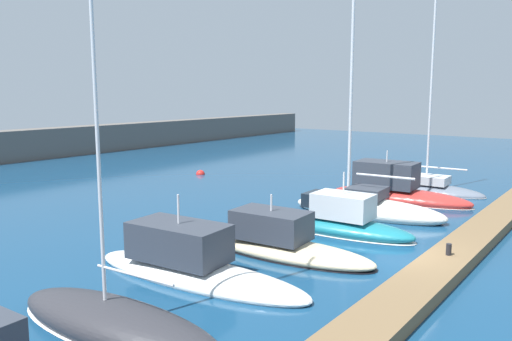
% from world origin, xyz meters
% --- Properties ---
extents(ground_plane, '(120.00, 120.00, 0.00)m').
position_xyz_m(ground_plane, '(0.00, 0.00, 0.00)').
color(ground_plane, navy).
extents(dock_pier, '(36.06, 1.66, 0.46)m').
position_xyz_m(dock_pier, '(0.00, -1.61, 0.23)').
color(dock_pier, brown).
rests_on(dock_pier, ground_plane).
extents(sailboat_charcoal_second, '(2.73, 7.49, 14.92)m').
position_xyz_m(sailboat_charcoal_second, '(-10.33, 4.10, 0.28)').
color(sailboat_charcoal_second, '#2D2D33').
rests_on(sailboat_charcoal_second, ground_plane).
extents(motorboat_white_third, '(3.13, 9.16, 3.31)m').
position_xyz_m(motorboat_white_third, '(-6.01, 5.42, 0.50)').
color(motorboat_white_third, white).
rests_on(motorboat_white_third, ground_plane).
extents(motorboat_sand_fourth, '(2.88, 7.60, 2.65)m').
position_xyz_m(motorboat_sand_fourth, '(-1.87, 4.24, 0.48)').
color(motorboat_sand_fourth, beige).
rests_on(motorboat_sand_fourth, ground_plane).
extents(motorboat_teal_fifth, '(2.57, 7.82, 3.12)m').
position_xyz_m(motorboat_teal_fifth, '(2.49, 4.12, 0.48)').
color(motorboat_teal_fifth, '#19707F').
rests_on(motorboat_teal_fifth, ground_plane).
extents(sailboat_ivory_sixth, '(3.22, 8.48, 17.33)m').
position_xyz_m(sailboat_ivory_sixth, '(6.41, 4.35, 0.47)').
color(sailboat_ivory_sixth, silver).
rests_on(sailboat_ivory_sixth, ground_plane).
extents(motorboat_red_seventh, '(3.12, 8.72, 3.37)m').
position_xyz_m(motorboat_red_seventh, '(10.97, 4.62, 0.63)').
color(motorboat_red_seventh, '#B72D28').
rests_on(motorboat_red_seventh, ground_plane).
extents(sailboat_slate_eighth, '(2.56, 7.19, 14.34)m').
position_xyz_m(sailboat_slate_eighth, '(14.74, 3.77, 0.22)').
color(sailboat_slate_eighth, slate).
rests_on(sailboat_slate_eighth, ground_plane).
extents(mooring_buoy_red, '(0.70, 0.70, 0.70)m').
position_xyz_m(mooring_buoy_red, '(11.16, 20.88, 0.00)').
color(mooring_buoy_red, red).
rests_on(mooring_buoy_red, ground_plane).
extents(dock_bollard, '(0.20, 0.20, 0.44)m').
position_xyz_m(dock_bollard, '(0.61, -1.61, 0.68)').
color(dock_bollard, black).
rests_on(dock_bollard, dock_pier).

